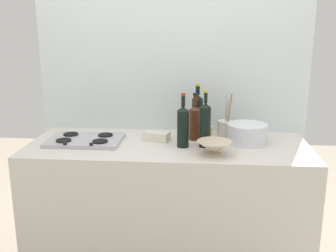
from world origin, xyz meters
TOP-DOWN VIEW (x-y plane):
  - counter_block at (0.00, 0.00)m, footprint 1.80×0.70m
  - backsplash_panel at (0.00, 0.38)m, footprint 1.90×0.06m
  - stovetop_hob at (-0.55, 0.00)m, footprint 0.47×0.32m
  - plate_stack at (0.51, 0.07)m, footprint 0.26×0.26m
  - wine_bottle_leftmost at (0.10, -0.05)m, footprint 0.07×0.07m
  - wine_bottle_mid_left at (0.23, -0.04)m, footprint 0.07×0.07m
  - wine_bottle_mid_right at (0.17, 0.12)m, footprint 0.08×0.08m
  - wine_bottle_rightmost at (0.18, 0.21)m, footprint 0.08×0.08m
  - mixing_bowl at (0.29, -0.19)m, footprint 0.21×0.21m
  - butter_dish at (-0.08, 0.08)m, footprint 0.18×0.14m
  - utensil_crock at (0.37, 0.21)m, footprint 0.10×0.10m
  - condiment_jar_front at (0.26, 0.08)m, footprint 0.06×0.06m

SIDE VIEW (x-z plane):
  - counter_block at x=0.00m, z-range 0.00..0.90m
  - stovetop_hob at x=-0.55m, z-range 0.89..0.93m
  - butter_dish at x=-0.08m, z-range 0.90..0.96m
  - mixing_bowl at x=0.29m, z-range 0.90..0.99m
  - condiment_jar_front at x=0.26m, z-range 0.90..1.00m
  - utensil_crock at x=0.37m, z-range 0.81..1.11m
  - plate_stack at x=0.51m, z-range 0.90..1.03m
  - wine_bottle_mid_right at x=0.17m, z-range 0.86..1.18m
  - wine_bottle_leftmost at x=0.10m, z-range 0.86..1.21m
  - wine_bottle_mid_left at x=0.23m, z-range 0.86..1.23m
  - wine_bottle_rightmost at x=0.18m, z-range 0.87..1.23m
  - backsplash_panel at x=0.00m, z-range 0.00..2.43m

